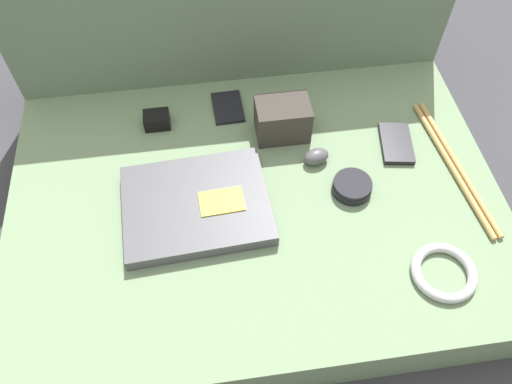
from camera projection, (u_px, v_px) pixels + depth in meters
ground_plane at (256, 228)px, 1.16m from camera, size 8.00×8.00×0.00m
couch_seat at (256, 213)px, 1.10m from camera, size 1.04×0.73×0.12m
couch_backrest at (230, 19)px, 1.23m from camera, size 1.04×0.20×0.46m
laptop at (197, 205)px, 1.02m from camera, size 0.31×0.25×0.03m
computer_mouse at (316, 157)px, 1.10m from camera, size 0.06×0.05×0.03m
speaker_puck at (352, 186)px, 1.05m from camera, size 0.08×0.08×0.03m
phone_silver at (228, 107)px, 1.20m from camera, size 0.07×0.10×0.01m
phone_black at (396, 143)px, 1.13m from camera, size 0.09×0.13×0.01m
camera_pouch at (283, 119)px, 1.12m from camera, size 0.12×0.08×0.09m
charger_brick at (157, 120)px, 1.16m from camera, size 0.06×0.04×0.04m
cable_coil at (444, 272)px, 0.94m from camera, size 0.12×0.12×0.02m
drumstick_pair at (454, 165)px, 1.09m from camera, size 0.06×0.38×0.01m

